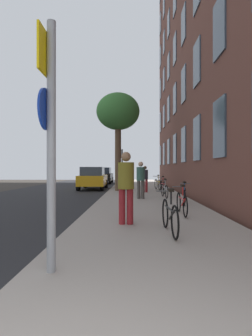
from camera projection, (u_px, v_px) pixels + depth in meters
ground_plane at (83, 194)px, 15.89m from camera, size 41.80×41.80×0.00m
road_asphalt at (47, 194)px, 15.94m from camera, size 7.00×38.00×0.01m
sidewalk at (142, 193)px, 15.82m from camera, size 4.20×38.00×0.12m
building_facade at (188, 6)px, 15.29m from camera, size 0.56×27.00×21.33m
sign_post at (50, 127)px, 3.64m from camera, size 0.15×0.60×3.38m
traffic_light at (121, 160)px, 26.19m from camera, size 0.43×0.24×3.27m
tree_near at (118, 113)px, 17.09m from camera, size 2.72×2.72×6.16m
bicycle_0 at (170, 216)px, 5.81m from camera, size 0.42×1.77×0.97m
bicycle_1 at (182, 203)px, 8.19m from camera, size 0.42×1.70×0.92m
bicycle_2 at (185, 195)px, 10.58m from camera, size 0.52×1.63×0.90m
bicycle_3 at (165, 190)px, 12.99m from camera, size 0.42×1.63×0.92m
bicycle_4 at (163, 186)px, 15.38m from camera, size 0.42×1.78×0.98m
bicycle_5 at (158, 184)px, 17.79m from camera, size 0.44×1.70×0.99m
pedestrian_0 at (126, 183)px, 6.77m from camera, size 0.57×0.57×1.81m
pedestrian_1 at (141, 178)px, 12.50m from camera, size 0.54×0.54×1.71m
pedestrian_2 at (145, 177)px, 15.94m from camera, size 0.41×0.41×1.55m
car_0 at (93, 178)px, 19.75m from camera, size 1.96×4.45×1.62m
car_1 at (103, 175)px, 27.50m from camera, size 1.85×4.42×1.62m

